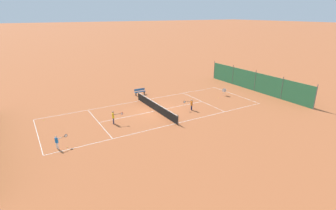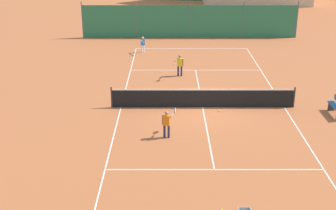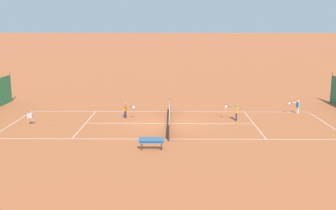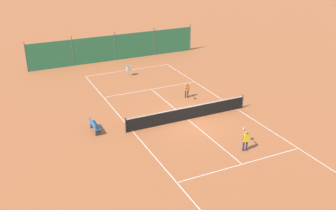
# 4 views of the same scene
# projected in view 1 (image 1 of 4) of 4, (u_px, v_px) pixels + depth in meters

# --- Properties ---
(ground_plane) EXTENTS (600.00, 600.00, 0.00)m
(ground_plane) POSITION_uv_depth(u_px,v_px,m) (156.00, 111.00, 28.97)
(ground_plane) COLOR #B25B33
(court_line_markings) EXTENTS (8.25, 23.85, 0.01)m
(court_line_markings) POSITION_uv_depth(u_px,v_px,m) (156.00, 111.00, 28.97)
(court_line_markings) COLOR white
(court_line_markings) RESTS_ON ground
(tennis_net) EXTENTS (9.18, 0.08, 1.06)m
(tennis_net) POSITION_uv_depth(u_px,v_px,m) (156.00, 107.00, 28.81)
(tennis_net) COLOR #2D2D2D
(tennis_net) RESTS_ON ground
(windscreen_fence_near) EXTENTS (17.28, 0.08, 2.90)m
(windscreen_fence_near) POSITION_uv_depth(u_px,v_px,m) (255.00, 82.00, 35.98)
(windscreen_fence_near) COLOR #2D754C
(windscreen_fence_near) RESTS_ON ground
(player_near_baseline) EXTENTS (0.63, 0.97, 1.22)m
(player_near_baseline) POSITION_uv_depth(u_px,v_px,m) (191.00, 104.00, 28.98)
(player_near_baseline) COLOR #23284C
(player_near_baseline) RESTS_ON ground
(player_far_service) EXTENTS (0.37, 1.00, 1.14)m
(player_far_service) POSITION_uv_depth(u_px,v_px,m) (57.00, 141.00, 20.75)
(player_far_service) COLOR white
(player_far_service) RESTS_ON ground
(player_near_service) EXTENTS (0.64, 1.03, 1.31)m
(player_near_service) POSITION_uv_depth(u_px,v_px,m) (114.00, 116.00, 25.39)
(player_near_service) COLOR #23284C
(player_near_service) RESTS_ON ground
(tennis_ball_near_corner) EXTENTS (0.07, 0.07, 0.07)m
(tennis_ball_near_corner) POSITION_uv_depth(u_px,v_px,m) (67.00, 147.00, 21.16)
(tennis_ball_near_corner) COLOR #CCE033
(tennis_ball_near_corner) RESTS_ON ground
(tennis_ball_mid_court) EXTENTS (0.07, 0.07, 0.07)m
(tennis_ball_mid_court) POSITION_uv_depth(u_px,v_px,m) (157.00, 108.00, 29.86)
(tennis_ball_mid_court) COLOR #CCE033
(tennis_ball_mid_court) RESTS_ON ground
(tennis_ball_alley_right) EXTENTS (0.07, 0.07, 0.07)m
(tennis_ball_alley_right) POSITION_uv_depth(u_px,v_px,m) (44.00, 120.00, 26.37)
(tennis_ball_alley_right) COLOR #CCE033
(tennis_ball_alley_right) RESTS_ON ground
(tennis_ball_by_net_right) EXTENTS (0.07, 0.07, 0.07)m
(tennis_ball_by_net_right) POSITION_uv_depth(u_px,v_px,m) (219.00, 98.00, 33.32)
(tennis_ball_by_net_right) COLOR #CCE033
(tennis_ball_by_net_right) RESTS_ON ground
(ball_hopper) EXTENTS (0.36, 0.36, 0.89)m
(ball_hopper) POSITION_uv_depth(u_px,v_px,m) (224.00, 91.00, 34.15)
(ball_hopper) COLOR #B7B7BC
(ball_hopper) RESTS_ON ground
(courtside_bench) EXTENTS (0.36, 1.50, 0.84)m
(courtside_bench) POSITION_uv_depth(u_px,v_px,m) (140.00, 92.00, 34.46)
(courtside_bench) COLOR #336699
(courtside_bench) RESTS_ON ground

